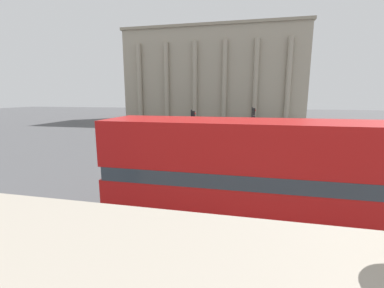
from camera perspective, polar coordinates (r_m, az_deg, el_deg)
double_decker_bus at (r=8.78m, az=17.53°, el=-7.13°), size 11.07×2.62×4.18m
plaza_building_left at (r=54.47m, az=4.86°, el=14.79°), size 35.02×12.18×17.85m
traffic_light_near at (r=12.41m, az=13.63°, el=-0.42°), size 0.42×0.24×4.05m
traffic_light_mid at (r=20.60m, az=0.08°, el=3.90°), size 0.42×0.24×3.88m
traffic_light_far at (r=26.44m, az=13.31°, el=5.08°), size 0.42×0.24×3.86m
car_silver at (r=22.60m, az=25.40°, el=-1.24°), size 4.20×1.93×1.35m
car_black at (r=22.19m, az=0.05°, el=-0.40°), size 4.20×1.93×1.35m
pedestrian_grey at (r=24.82m, az=2.29°, el=1.61°), size 0.32×0.32×1.82m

